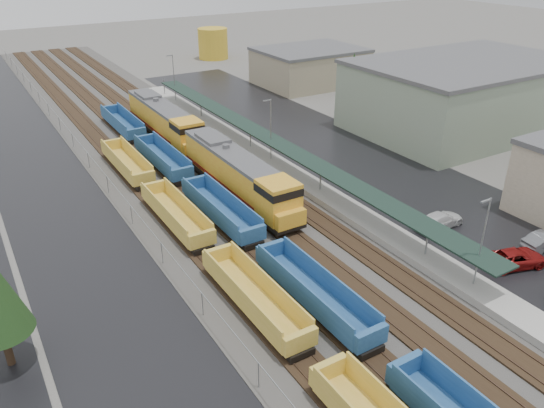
{
  "coord_description": "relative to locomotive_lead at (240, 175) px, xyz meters",
  "views": [
    {
      "loc": [
        -21.08,
        -0.63,
        24.37
      ],
      "look_at": [
        2.0,
        37.41,
        2.0
      ],
      "focal_mm": 35.0,
      "sensor_mm": 36.0,
      "label": 1
    }
  ],
  "objects": [
    {
      "name": "well_string_yellow",
      "position": [
        -8.0,
        -24.58,
        -1.44
      ],
      "size": [
        2.53,
        87.16,
        2.25
      ],
      "color": "gold",
      "rests_on": "ground"
    },
    {
      "name": "ballast_strip",
      "position": [
        -2.0,
        16.15,
        -2.53
      ],
      "size": [
        20.0,
        160.0,
        0.08
      ],
      "primitive_type": "cube",
      "color": "#302D2B",
      "rests_on": "ground"
    },
    {
      "name": "parked_car_east_b",
      "position": [
        13.36,
        -23.25,
        -1.84
      ],
      "size": [
        3.86,
        5.71,
        1.45
      ],
      "primitive_type": "imported",
      "rotation": [
        0.0,
        0.0,
        1.27
      ],
      "color": "maroon",
      "rests_on": "ground"
    },
    {
      "name": "tree_east",
      "position": [
        26.0,
        14.15,
        3.9
      ],
      "size": [
        4.4,
        4.4,
        10.0
      ],
      "color": "#332316",
      "rests_on": "ground"
    },
    {
      "name": "storage_tank",
      "position": [
        28.89,
        66.59,
        0.73
      ],
      "size": [
        6.59,
        6.59,
        6.59
      ],
      "primitive_type": "cylinder",
      "color": "gold",
      "rests_on": "ground"
    },
    {
      "name": "industrial_buildings",
      "position": [
        35.76,
        1.99,
        1.68
      ],
      "size": [
        32.52,
        75.3,
        9.5
      ],
      "color": "tan",
      "rests_on": "ground"
    },
    {
      "name": "east_commuter_lot",
      "position": [
        17.0,
        6.15,
        -2.56
      ],
      "size": [
        16.0,
        100.0,
        0.02
      ],
      "primitive_type": "cube",
      "color": "black",
      "rests_on": "ground"
    },
    {
      "name": "locomotive_trail",
      "position": [
        0.0,
        21.0,
        0.0
      ],
      "size": [
        3.26,
        21.47,
        4.86
      ],
      "color": "black",
      "rests_on": "ground"
    },
    {
      "name": "chainlink_fence",
      "position": [
        -11.5,
        14.59,
        -0.96
      ],
      "size": [
        0.08,
        160.04,
        2.02
      ],
      "color": "gray",
      "rests_on": "ground"
    },
    {
      "name": "station_platform",
      "position": [
        7.5,
        6.15,
        -1.83
      ],
      "size": [
        3.0,
        80.0,
        8.0
      ],
      "color": "#9E9B93",
      "rests_on": "ground"
    },
    {
      "name": "well_string_blue",
      "position": [
        -4.0,
        -11.3,
        -1.42
      ],
      "size": [
        2.58,
        90.4,
        2.29
      ],
      "color": "navy",
      "rests_on": "ground"
    },
    {
      "name": "distant_hills",
      "position": [
        42.79,
        166.83,
        -2.57
      ],
      "size": [
        301.0,
        140.0,
        25.2
      ],
      "color": "#4B5A46",
      "rests_on": "ground"
    },
    {
      "name": "west_parking_lot",
      "position": [
        -17.0,
        16.15,
        -2.56
      ],
      "size": [
        10.0,
        160.0,
        0.02
      ],
      "primitive_type": "cube",
      "color": "black",
      "rests_on": "ground"
    },
    {
      "name": "parked_car_east_c",
      "position": [
        13.02,
        -15.36,
        -1.83
      ],
      "size": [
        2.35,
        5.2,
        1.48
      ],
      "primitive_type": "imported",
      "rotation": [
        0.0,
        0.0,
        1.63
      ],
      "color": "silver",
      "rests_on": "ground"
    },
    {
      "name": "locomotive_lead",
      "position": [
        0.0,
        0.0,
        0.0
      ],
      "size": [
        3.26,
        21.47,
        4.86
      ],
      "color": "black",
      "rests_on": "ground"
    },
    {
      "name": "trackbed",
      "position": [
        -2.0,
        16.15,
        -2.41
      ],
      "size": [
        14.6,
        160.0,
        0.22
      ],
      "color": "black",
      "rests_on": "ground"
    }
  ]
}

